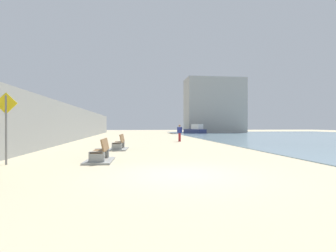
% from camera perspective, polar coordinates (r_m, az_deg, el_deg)
% --- Properties ---
extents(ground_plane, '(120.00, 120.00, 0.00)m').
position_cam_1_polar(ground_plane, '(26.29, -4.26, -3.19)').
color(ground_plane, '#C6B793').
extents(seawall, '(0.80, 64.00, 3.41)m').
position_cam_1_polar(seawall, '(26.90, -20.42, 0.50)').
color(seawall, gray).
rests_on(seawall, ground).
extents(bench_near, '(1.17, 2.14, 0.98)m').
position_cam_1_polar(bench_near, '(11.74, -14.25, -6.25)').
color(bench_near, gray).
rests_on(bench_near, ground).
extents(bench_far, '(1.25, 2.18, 0.98)m').
position_cam_1_polar(bench_far, '(17.15, -10.42, -4.21)').
color(bench_far, gray).
rests_on(bench_far, ground).
extents(person_walking, '(0.43, 0.36, 1.61)m').
position_cam_1_polar(person_walking, '(25.25, 2.49, -1.22)').
color(person_walking, '#B22D33').
rests_on(person_walking, ground).
extents(boat_far_right, '(3.58, 5.21, 1.69)m').
position_cam_1_polar(boat_far_right, '(50.64, 5.86, -0.83)').
color(boat_far_right, navy).
rests_on(boat_far_right, water_bay).
extents(pedestrian_sign, '(0.85, 0.08, 2.83)m').
position_cam_1_polar(pedestrian_sign, '(12.19, -31.23, 1.13)').
color(pedestrian_sign, slate).
rests_on(pedestrian_sign, ground).
extents(harbor_building, '(12.00, 6.00, 11.23)m').
position_cam_1_polar(harbor_building, '(56.90, 9.83, 4.28)').
color(harbor_building, '#9E9E99').
rests_on(harbor_building, ground).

